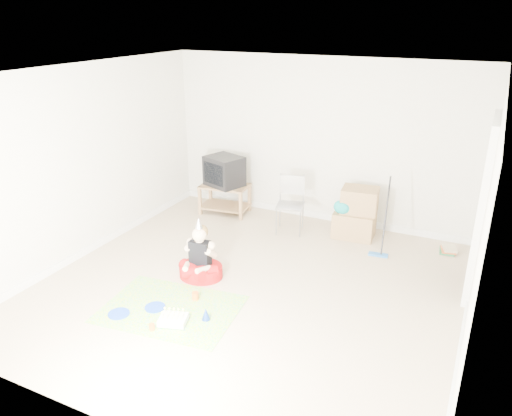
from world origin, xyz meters
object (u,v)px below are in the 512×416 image
at_px(folding_chair, 290,206).
at_px(cardboard_boxes, 356,214).
at_px(tv_stand, 225,196).
at_px(birthday_cake, 173,320).
at_px(crt_tv, 224,171).
at_px(seated_woman, 201,264).

relative_size(folding_chair, cardboard_boxes, 1.16).
height_order(folding_chair, cardboard_boxes, folding_chair).
relative_size(tv_stand, birthday_cake, 2.38).
xyz_separation_m(tv_stand, crt_tv, (0.00, 0.00, 0.45)).
xyz_separation_m(cardboard_boxes, birthday_cake, (-1.17, -3.13, -0.33)).
height_order(folding_chair, seated_woman, folding_chair).
height_order(tv_stand, folding_chair, folding_chair).
height_order(tv_stand, seated_woman, seated_woman).
bearing_deg(seated_woman, folding_chair, 74.72).
distance_m(crt_tv, birthday_cake, 3.36).
height_order(folding_chair, birthday_cake, folding_chair).
xyz_separation_m(crt_tv, birthday_cake, (1.08, -3.11, -0.70)).
height_order(tv_stand, crt_tv, crt_tv).
xyz_separation_m(tv_stand, folding_chair, (1.29, -0.26, 0.14)).
distance_m(crt_tv, seated_woman, 2.29).
bearing_deg(folding_chair, tv_stand, 168.78).
xyz_separation_m(tv_stand, cardboard_boxes, (2.25, 0.02, 0.08)).
distance_m(seated_woman, birthday_cake, 1.08).
bearing_deg(birthday_cake, cardboard_boxes, 69.48).
bearing_deg(seated_woman, birthday_cake, -74.79).
bearing_deg(seated_woman, crt_tv, 110.99).
height_order(seated_woman, birthday_cake, seated_woman).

